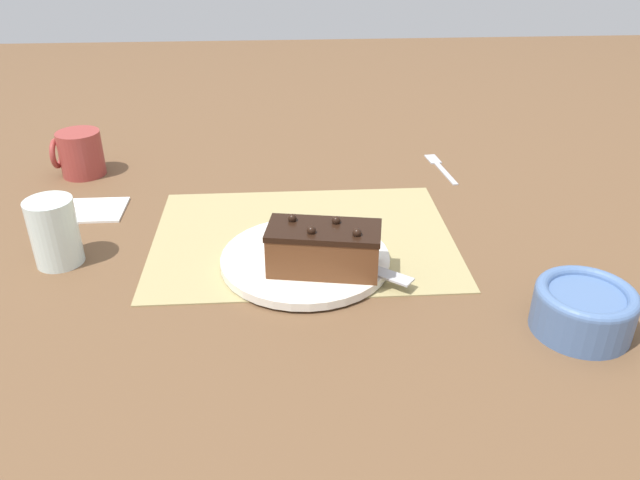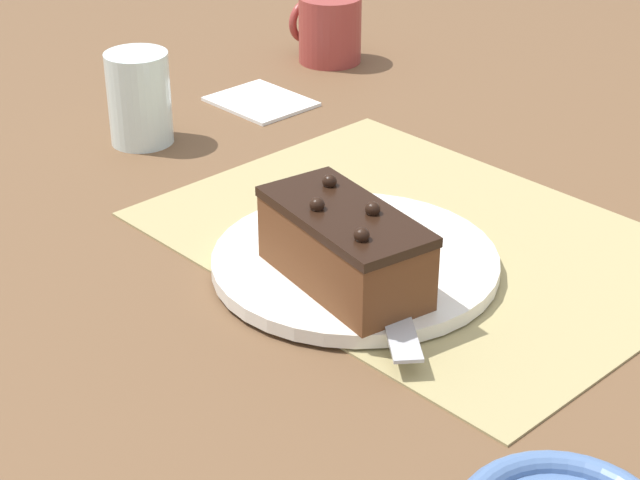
{
  "view_description": "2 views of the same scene",
  "coord_description": "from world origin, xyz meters",
  "px_view_note": "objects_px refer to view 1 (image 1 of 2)",
  "views": [
    {
      "loc": [
        0.03,
        0.85,
        0.47
      ],
      "look_at": [
        -0.02,
        0.11,
        0.06
      ],
      "focal_mm": 35.0,
      "sensor_mm": 36.0,
      "label": 1
    },
    {
      "loc": [
        -0.54,
        0.64,
        0.45
      ],
      "look_at": [
        0.01,
        0.11,
        0.04
      ],
      "focal_mm": 60.0,
      "sensor_mm": 36.0,
      "label": 2
    }
  ],
  "objects_px": {
    "drinking_glass": "(54,232)",
    "dessert_fork": "(439,166)",
    "serving_knife": "(319,249)",
    "chocolate_cake": "(324,248)",
    "small_bowl": "(584,308)",
    "coffee_mug": "(80,154)",
    "cake_plate": "(308,259)"
  },
  "relations": [
    {
      "from": "serving_knife",
      "to": "small_bowl",
      "type": "relative_size",
      "value": 1.55
    },
    {
      "from": "cake_plate",
      "to": "drinking_glass",
      "type": "relative_size",
      "value": 2.45
    },
    {
      "from": "coffee_mug",
      "to": "chocolate_cake",
      "type": "bearing_deg",
      "value": 137.32
    },
    {
      "from": "cake_plate",
      "to": "chocolate_cake",
      "type": "xyz_separation_m",
      "value": [
        -0.02,
        0.04,
        0.04
      ]
    },
    {
      "from": "drinking_glass",
      "to": "coffee_mug",
      "type": "relative_size",
      "value": 1.1
    },
    {
      "from": "chocolate_cake",
      "to": "drinking_glass",
      "type": "relative_size",
      "value": 1.65
    },
    {
      "from": "drinking_glass",
      "to": "chocolate_cake",
      "type": "bearing_deg",
      "value": 169.58
    },
    {
      "from": "chocolate_cake",
      "to": "small_bowl",
      "type": "xyz_separation_m",
      "value": [
        -0.3,
        0.14,
        -0.02
      ]
    },
    {
      "from": "chocolate_cake",
      "to": "coffee_mug",
      "type": "relative_size",
      "value": 1.82
    },
    {
      "from": "chocolate_cake",
      "to": "dessert_fork",
      "type": "distance_m",
      "value": 0.47
    },
    {
      "from": "serving_knife",
      "to": "coffee_mug",
      "type": "xyz_separation_m",
      "value": [
        0.43,
        -0.35,
        0.02
      ]
    },
    {
      "from": "small_bowl",
      "to": "coffee_mug",
      "type": "bearing_deg",
      "value": -35.99
    },
    {
      "from": "serving_knife",
      "to": "small_bowl",
      "type": "distance_m",
      "value": 0.36
    },
    {
      "from": "chocolate_cake",
      "to": "serving_knife",
      "type": "distance_m",
      "value": 0.05
    },
    {
      "from": "small_bowl",
      "to": "dessert_fork",
      "type": "xyz_separation_m",
      "value": [
        0.05,
        -0.52,
        -0.03
      ]
    },
    {
      "from": "serving_knife",
      "to": "drinking_glass",
      "type": "xyz_separation_m",
      "value": [
        0.37,
        -0.02,
        0.03
      ]
    },
    {
      "from": "serving_knife",
      "to": "dessert_fork",
      "type": "bearing_deg",
      "value": -178.6
    },
    {
      "from": "serving_knife",
      "to": "small_bowl",
      "type": "xyz_separation_m",
      "value": [
        -0.31,
        0.18,
        0.01
      ]
    },
    {
      "from": "drinking_glass",
      "to": "dessert_fork",
      "type": "height_order",
      "value": "drinking_glass"
    },
    {
      "from": "cake_plate",
      "to": "dessert_fork",
      "type": "height_order",
      "value": "cake_plate"
    },
    {
      "from": "chocolate_cake",
      "to": "coffee_mug",
      "type": "xyz_separation_m",
      "value": [
        0.43,
        -0.4,
        -0.01
      ]
    },
    {
      "from": "small_bowl",
      "to": "dessert_fork",
      "type": "distance_m",
      "value": 0.53
    },
    {
      "from": "cake_plate",
      "to": "small_bowl",
      "type": "xyz_separation_m",
      "value": [
        -0.32,
        0.17,
        0.02
      ]
    },
    {
      "from": "drinking_glass",
      "to": "small_bowl",
      "type": "height_order",
      "value": "drinking_glass"
    },
    {
      "from": "drinking_glass",
      "to": "coffee_mug",
      "type": "bearing_deg",
      "value": -80.85
    },
    {
      "from": "small_bowl",
      "to": "coffee_mug",
      "type": "relative_size",
      "value": 1.34
    },
    {
      "from": "drinking_glass",
      "to": "small_bowl",
      "type": "xyz_separation_m",
      "value": [
        -0.68,
        0.21,
        -0.02
      ]
    },
    {
      "from": "cake_plate",
      "to": "dessert_fork",
      "type": "xyz_separation_m",
      "value": [
        -0.27,
        -0.35,
        -0.01
      ]
    },
    {
      "from": "dessert_fork",
      "to": "serving_knife",
      "type": "bearing_deg",
      "value": -133.17
    },
    {
      "from": "serving_knife",
      "to": "drinking_glass",
      "type": "relative_size",
      "value": 1.87
    },
    {
      "from": "chocolate_cake",
      "to": "serving_knife",
      "type": "bearing_deg",
      "value": -86.27
    },
    {
      "from": "cake_plate",
      "to": "serving_knife",
      "type": "relative_size",
      "value": 1.31
    }
  ]
}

